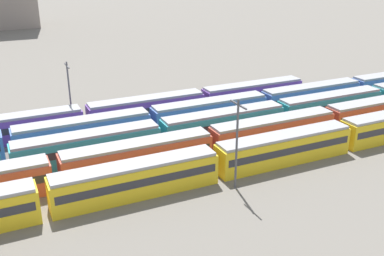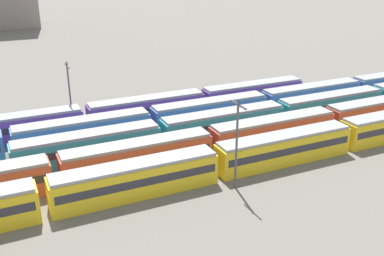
% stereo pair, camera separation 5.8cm
% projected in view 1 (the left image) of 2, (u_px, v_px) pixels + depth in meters
% --- Properties ---
extents(ground_plane, '(600.00, 600.00, 0.00)m').
position_uv_depth(ground_plane, '(37.00, 171.00, 53.00)').
color(ground_plane, '#666059').
extents(train_track_0, '(112.50, 3.06, 3.75)m').
position_uv_depth(train_track_0, '(344.00, 135.00, 58.20)').
color(train_track_0, yellow).
rests_on(train_track_0, ground_plane).
extents(train_track_1, '(112.50, 3.06, 3.75)m').
position_uv_depth(train_track_1, '(329.00, 120.00, 63.35)').
color(train_track_1, '#BC4C38').
rests_on(train_track_1, ground_plane).
extents(train_track_2, '(112.50, 3.06, 3.75)m').
position_uv_depth(train_track_2, '(280.00, 114.00, 65.89)').
color(train_track_2, teal).
rests_on(train_track_2, ground_plane).
extents(train_track_3, '(112.50, 3.06, 3.75)m').
position_uv_depth(train_track_3, '(263.00, 103.00, 70.49)').
color(train_track_3, '#4C70BC').
rests_on(train_track_3, ground_plane).
extents(train_track_4, '(55.80, 3.06, 3.75)m').
position_uv_depth(train_track_4, '(147.00, 109.00, 67.98)').
color(train_track_4, '#6B429E').
rests_on(train_track_4, ground_plane).
extents(catenary_pole_0, '(0.24, 3.20, 10.19)m').
position_uv_depth(catenary_pole_0, '(237.00, 140.00, 47.20)').
color(catenary_pole_0, '#4C4C51').
rests_on(catenary_pole_0, ground_plane).
extents(catenary_pole_1, '(0.24, 3.20, 9.65)m').
position_uv_depth(catenary_pole_1, '(69.00, 91.00, 64.96)').
color(catenary_pole_1, '#4C4C51').
rests_on(catenary_pole_1, ground_plane).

